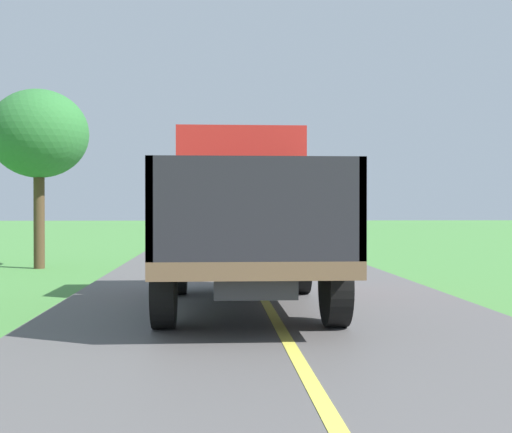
{
  "coord_description": "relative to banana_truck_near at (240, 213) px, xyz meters",
  "views": [
    {
      "loc": [
        -0.81,
        1.65,
        1.52
      ],
      "look_at": [
        -0.04,
        14.08,
        1.4
      ],
      "focal_mm": 48.36,
      "sensor_mm": 36.0,
      "label": 1
    }
  ],
  "objects": [
    {
      "name": "banana_truck_near",
      "position": [
        0.0,
        0.0,
        0.0
      ],
      "size": [
        2.38,
        5.82,
        2.8
      ],
      "color": "#2D2D30",
      "rests_on": "road_surface"
    },
    {
      "name": "roadside_tree_near_left",
      "position": [
        -4.94,
        7.19,
        1.99
      ],
      "size": [
        2.54,
        2.54,
        4.64
      ],
      "color": "#4C3823",
      "rests_on": "ground"
    }
  ]
}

